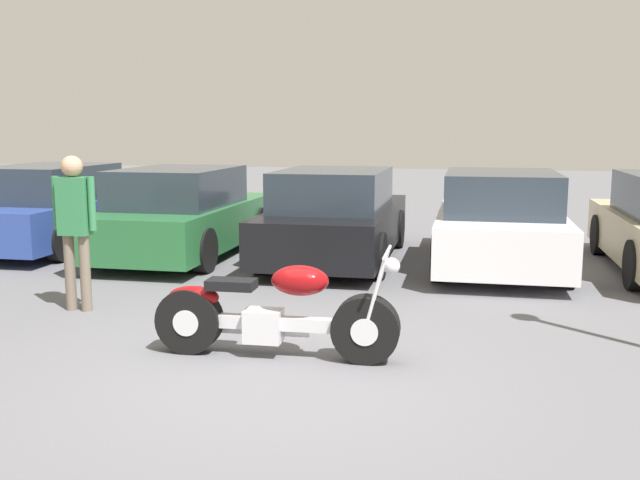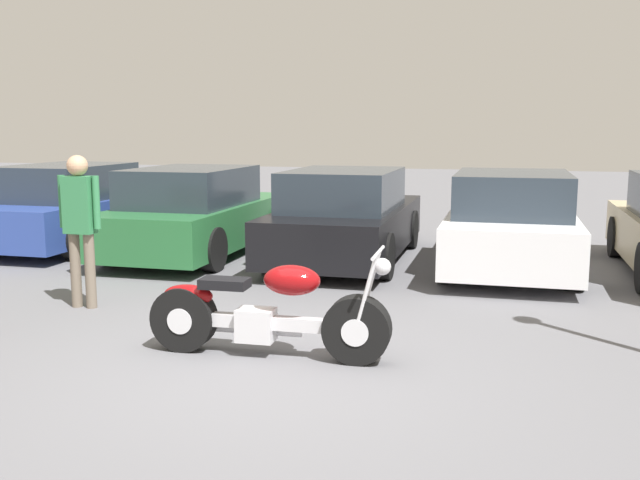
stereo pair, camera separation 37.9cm
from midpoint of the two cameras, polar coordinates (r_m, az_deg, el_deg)
The scene contains 7 objects.
ground_plane at distance 6.26m, azimuth -2.23°, elevation -10.34°, with size 60.00×60.00×0.00m, color slate.
motorcycle at distance 6.50m, azimuth -2.74°, elevation -5.91°, with size 2.25×0.62×1.02m.
parked_car_blue at distance 13.24m, azimuth -18.32°, elevation 2.52°, with size 1.86×4.30×1.43m.
parked_car_green at distance 11.77m, azimuth -8.99°, elevation 2.10°, with size 1.86×4.30×1.43m.
parked_car_black at distance 11.11m, azimuth 3.06°, elevation 1.78°, with size 1.86×4.30×1.43m.
parked_car_white at distance 10.89m, azimuth 16.00°, elevation 1.30°, with size 1.86×4.30×1.43m.
person_standing at distance 8.51m, azimuth -17.45°, elevation 1.73°, with size 0.52×0.24×1.76m.
Camera 2 is at (1.92, -5.60, 2.08)m, focal length 40.00 mm.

